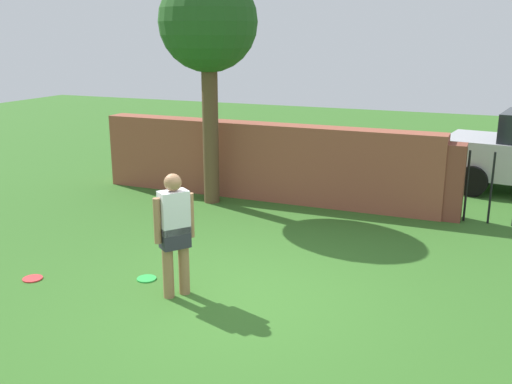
% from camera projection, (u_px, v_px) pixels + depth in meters
% --- Properties ---
extents(ground_plane, '(40.00, 40.00, 0.00)m').
position_uv_depth(ground_plane, '(239.00, 300.00, 7.37)').
color(ground_plane, '#336623').
extents(brick_wall, '(7.13, 0.50, 1.55)m').
position_uv_depth(brick_wall, '(263.00, 161.00, 11.79)').
color(brick_wall, brown).
rests_on(brick_wall, ground).
extents(tree, '(1.87, 1.87, 4.44)m').
position_uv_depth(tree, '(208.00, 26.00, 10.81)').
color(tree, brown).
rests_on(tree, ground).
extents(person, '(0.39, 0.45, 1.62)m').
position_uv_depth(person, '(175.00, 230.00, 7.28)').
color(person, '#9E704C').
rests_on(person, ground).
extents(frisbee_green, '(0.27, 0.27, 0.02)m').
position_uv_depth(frisbee_green, '(147.00, 279.00, 7.99)').
color(frisbee_green, green).
rests_on(frisbee_green, ground).
extents(frisbee_red, '(0.27, 0.27, 0.02)m').
position_uv_depth(frisbee_red, '(33.00, 279.00, 7.99)').
color(frisbee_red, red).
rests_on(frisbee_red, ground).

